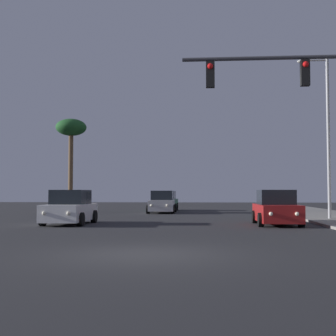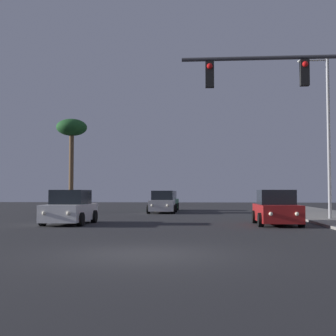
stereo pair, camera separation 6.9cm
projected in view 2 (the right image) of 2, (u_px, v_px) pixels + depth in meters
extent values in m
plane|color=#28282B|center=(142.00, 254.00, 11.83)|extent=(120.00, 120.00, 0.00)
cube|color=maroon|center=(276.00, 213.00, 22.32)|extent=(1.84, 4.22, 0.80)
cube|color=black|center=(276.00, 197.00, 22.51)|extent=(1.62, 2.02, 0.70)
cylinder|color=black|center=(261.00, 220.00, 21.09)|extent=(0.24, 0.64, 0.64)
cylinder|color=black|center=(301.00, 220.00, 20.94)|extent=(0.24, 0.64, 0.64)
cylinder|color=black|center=(255.00, 217.00, 23.68)|extent=(0.24, 0.64, 0.64)
cylinder|color=black|center=(291.00, 217.00, 23.54)|extent=(0.24, 0.64, 0.64)
sphere|color=#F2EACC|center=(271.00, 214.00, 20.26)|extent=(0.18, 0.18, 0.18)
sphere|color=#F2EACC|center=(297.00, 214.00, 20.17)|extent=(0.18, 0.18, 0.18)
cube|color=#195933|center=(166.00, 204.00, 39.77)|extent=(1.96, 4.27, 0.80)
cube|color=black|center=(166.00, 195.00, 39.96)|extent=(1.68, 2.06, 0.70)
cylinder|color=black|center=(154.00, 207.00, 38.53)|extent=(0.24, 0.64, 0.64)
cylinder|color=black|center=(175.00, 207.00, 38.39)|extent=(0.24, 0.64, 0.64)
cylinder|color=black|center=(157.00, 206.00, 41.13)|extent=(0.24, 0.64, 0.64)
cylinder|color=black|center=(177.00, 206.00, 40.98)|extent=(0.24, 0.64, 0.64)
sphere|color=#F2EACC|center=(157.00, 204.00, 37.71)|extent=(0.18, 0.18, 0.18)
sphere|color=#F2EACC|center=(171.00, 204.00, 37.62)|extent=(0.18, 0.18, 0.18)
cube|color=silver|center=(70.00, 212.00, 22.91)|extent=(1.80, 4.20, 0.80)
cube|color=black|center=(71.00, 197.00, 23.10)|extent=(1.60, 2.00, 0.70)
cylinder|color=black|center=(43.00, 219.00, 21.68)|extent=(0.24, 0.64, 0.64)
cylinder|color=black|center=(81.00, 219.00, 21.53)|extent=(0.24, 0.64, 0.64)
cylinder|color=black|center=(60.00, 216.00, 24.27)|extent=(0.24, 0.64, 0.64)
cylinder|color=black|center=(94.00, 216.00, 24.13)|extent=(0.24, 0.64, 0.64)
sphere|color=#F2EACC|center=(44.00, 213.00, 20.85)|extent=(0.18, 0.18, 0.18)
sphere|color=#F2EACC|center=(68.00, 213.00, 20.76)|extent=(0.18, 0.18, 0.18)
cube|color=#B7B7BC|center=(162.00, 205.00, 35.27)|extent=(1.94, 4.26, 0.80)
cube|color=black|center=(163.00, 195.00, 35.46)|extent=(1.66, 2.05, 0.70)
cylinder|color=black|center=(149.00, 209.00, 34.03)|extent=(0.24, 0.64, 0.64)
cylinder|color=black|center=(173.00, 209.00, 33.89)|extent=(0.24, 0.64, 0.64)
cylinder|color=black|center=(153.00, 208.00, 36.62)|extent=(0.24, 0.64, 0.64)
cylinder|color=black|center=(175.00, 208.00, 36.48)|extent=(0.24, 0.64, 0.64)
sphere|color=#F2EACC|center=(152.00, 205.00, 33.21)|extent=(0.18, 0.18, 0.18)
sphere|color=#F2EACC|center=(168.00, 205.00, 33.12)|extent=(0.18, 0.18, 0.18)
cylinder|color=#38383D|center=(276.00, 58.00, 16.17)|extent=(6.50, 0.14, 0.14)
cube|color=black|center=(305.00, 73.00, 16.07)|extent=(0.30, 0.24, 0.90)
sphere|color=red|center=(305.00, 64.00, 15.94)|extent=(0.20, 0.20, 0.20)
cube|color=black|center=(210.00, 75.00, 16.32)|extent=(0.30, 0.24, 0.90)
sphere|color=red|center=(210.00, 66.00, 16.20)|extent=(0.20, 0.20, 0.20)
cylinder|color=#99999E|center=(329.00, 137.00, 25.93)|extent=(0.18, 0.18, 9.00)
cylinder|color=#99999E|center=(315.00, 60.00, 26.21)|extent=(1.40, 0.10, 0.10)
ellipsoid|color=silver|center=(302.00, 61.00, 26.26)|extent=(0.50, 0.24, 0.20)
cylinder|color=brown|center=(71.00, 173.00, 36.59)|extent=(0.36, 0.36, 6.19)
ellipsoid|color=#1E5123|center=(72.00, 127.00, 36.77)|extent=(2.40, 2.40, 1.32)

